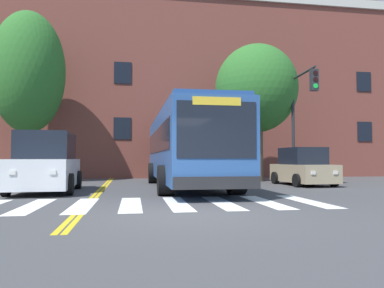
# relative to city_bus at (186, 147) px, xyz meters

# --- Properties ---
(ground_plane) EXTENTS (120.00, 120.00, 0.00)m
(ground_plane) POSITION_rel_city_bus_xyz_m (-1.20, -8.26, -1.81)
(ground_plane) COLOR #424244
(crosswalk) EXTENTS (9.61, 3.56, 0.01)m
(crosswalk) POSITION_rel_city_bus_xyz_m (-1.79, -6.13, -1.80)
(crosswalk) COLOR white
(crosswalk) RESTS_ON ground
(lane_line_yellow_inner) EXTENTS (0.12, 36.00, 0.01)m
(lane_line_yellow_inner) POSITION_rel_city_bus_xyz_m (-3.70, 7.87, -1.80)
(lane_line_yellow_inner) COLOR gold
(lane_line_yellow_inner) RESTS_ON ground
(lane_line_yellow_outer) EXTENTS (0.12, 36.00, 0.01)m
(lane_line_yellow_outer) POSITION_rel_city_bus_xyz_m (-3.54, 7.87, -1.80)
(lane_line_yellow_outer) COLOR gold
(lane_line_yellow_outer) RESTS_ON ground
(city_bus) EXTENTS (3.05, 12.48, 3.30)m
(city_bus) POSITION_rel_city_bus_xyz_m (0.00, 0.00, 0.00)
(city_bus) COLOR #2D5699
(city_bus) RESTS_ON ground
(car_white_near_lane) EXTENTS (2.40, 4.84, 2.25)m
(car_white_near_lane) POSITION_rel_city_bus_xyz_m (-5.59, -1.71, -0.74)
(car_white_near_lane) COLOR white
(car_white_near_lane) RESTS_ON ground
(car_tan_far_lane) EXTENTS (2.14, 3.85, 1.80)m
(car_tan_far_lane) POSITION_rel_city_bus_xyz_m (5.70, 0.21, -0.98)
(car_tan_far_lane) COLOR tan
(car_tan_far_lane) RESTS_ON ground
(car_grey_behind_bus) EXTENTS (2.61, 5.05, 2.23)m
(car_grey_behind_bus) POSITION_rel_city_bus_xyz_m (1.07, 8.17, -0.75)
(car_grey_behind_bus) COLOR slate
(car_grey_behind_bus) RESTS_ON ground
(traffic_light_near_corner) EXTENTS (0.43, 2.92, 5.81)m
(traffic_light_near_corner) POSITION_rel_city_bus_xyz_m (6.00, 0.91, 2.11)
(traffic_light_near_corner) COLOR #28282D
(traffic_light_near_corner) RESTS_ON ground
(street_tree_curbside_large) EXTENTS (6.28, 6.18, 7.74)m
(street_tree_curbside_large) POSITION_rel_city_bus_xyz_m (4.54, 3.50, 3.38)
(street_tree_curbside_large) COLOR brown
(street_tree_curbside_large) RESTS_ON ground
(street_tree_curbside_small) EXTENTS (4.07, 4.26, 9.32)m
(street_tree_curbside_small) POSITION_rel_city_bus_xyz_m (-7.97, 4.73, 4.16)
(street_tree_curbside_small) COLOR brown
(street_tree_curbside_small) RESTS_ON ground
(building_facade) EXTENTS (42.57, 8.49, 12.82)m
(building_facade) POSITION_rel_city_bus_xyz_m (-2.98, 11.82, 4.61)
(building_facade) COLOR brown
(building_facade) RESTS_ON ground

